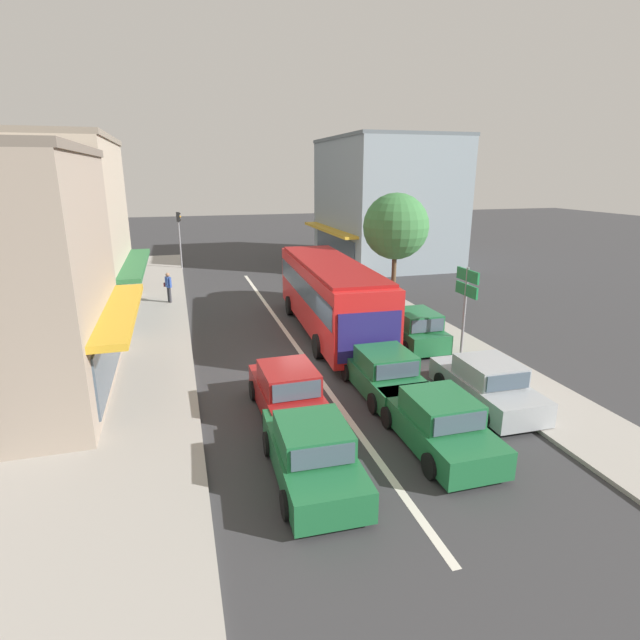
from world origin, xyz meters
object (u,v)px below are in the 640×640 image
object	(u,v)px
sedan_adjacent_lane_trail	(384,374)
street_tree_right	(396,227)
parked_wagon_kerb_third	(358,295)
directional_road_sign	(466,291)
city_bus	(330,292)
sedan_adjacent_lane_lead	(438,423)
pedestrian_with_handbag_near	(168,286)
sedan_behind_bus_near	(312,453)
traffic_light_downstreet	(179,231)
hatchback_queue_far_back	(287,391)
parked_hatchback_kerb_second	(414,329)
parked_sedan_kerb_front	(487,385)

from	to	relation	value
sedan_adjacent_lane_trail	street_tree_right	distance (m)	11.28
parked_wagon_kerb_third	directional_road_sign	size ratio (longest dim) A/B	1.26
city_bus	directional_road_sign	size ratio (longest dim) A/B	3.04
sedan_adjacent_lane_lead	directional_road_sign	size ratio (longest dim) A/B	1.17
city_bus	pedestrian_with_handbag_near	bearing A→B (deg)	134.01
sedan_behind_bus_near	parked_wagon_kerb_third	world-z (taller)	parked_wagon_kerb_third
directional_road_sign	traffic_light_downstreet	bearing A→B (deg)	114.23
hatchback_queue_far_back	parked_hatchback_kerb_second	size ratio (longest dim) A/B	1.01
directional_road_sign	hatchback_queue_far_back	bearing A→B (deg)	-161.14
directional_road_sign	parked_wagon_kerb_third	bearing A→B (deg)	98.81
sedan_adjacent_lane_trail	directional_road_sign	world-z (taller)	directional_road_sign
sedan_adjacent_lane_trail	traffic_light_downstreet	size ratio (longest dim) A/B	1.00
street_tree_right	pedestrian_with_handbag_near	size ratio (longest dim) A/B	3.68
sedan_adjacent_lane_trail	sedan_behind_bus_near	bearing A→B (deg)	-131.42
street_tree_right	sedan_adjacent_lane_trail	bearing A→B (deg)	-115.50
sedan_adjacent_lane_lead	hatchback_queue_far_back	bearing A→B (deg)	138.90
parked_sedan_kerb_front	parked_hatchback_kerb_second	world-z (taller)	parked_hatchback_kerb_second
street_tree_right	sedan_adjacent_lane_lead	bearing A→B (deg)	-109.14
street_tree_right	sedan_behind_bus_near	bearing A→B (deg)	-120.76
sedan_adjacent_lane_lead	traffic_light_downstreet	size ratio (longest dim) A/B	1.00
city_bus	sedan_adjacent_lane_trail	bearing A→B (deg)	-91.53
parked_hatchback_kerb_second	directional_road_sign	xyz separation A→B (m)	(1.09, -1.94, 1.99)
sedan_adjacent_lane_trail	parked_sedan_kerb_front	distance (m)	3.18
hatchback_queue_far_back	traffic_light_downstreet	distance (m)	25.01
sedan_adjacent_lane_lead	sedan_behind_bus_near	distance (m)	3.58
sedan_adjacent_lane_trail	parked_hatchback_kerb_second	xyz separation A→B (m)	(3.00, 3.97, 0.05)
sedan_adjacent_lane_trail	parked_hatchback_kerb_second	world-z (taller)	parked_hatchback_kerb_second
sedan_adjacent_lane_trail	directional_road_sign	xyz separation A→B (m)	(4.10, 2.03, 2.04)
hatchback_queue_far_back	parked_hatchback_kerb_second	xyz separation A→B (m)	(6.35, 4.48, 0.00)
traffic_light_downstreet	street_tree_right	bearing A→B (deg)	-54.32
sedan_behind_bus_near	traffic_light_downstreet	xyz separation A→B (m)	(-2.42, 28.24, 2.19)
sedan_behind_bus_near	street_tree_right	world-z (taller)	street_tree_right
sedan_adjacent_lane_lead	parked_sedan_kerb_front	distance (m)	3.22
sedan_behind_bus_near	city_bus	bearing A→B (deg)	70.78
sedan_adjacent_lane_lead	parked_sedan_kerb_front	size ratio (longest dim) A/B	0.99
street_tree_right	traffic_light_downstreet	bearing A→B (deg)	125.68
parked_sedan_kerb_front	directional_road_sign	bearing A→B (deg)	69.51
parked_hatchback_kerb_second	traffic_light_downstreet	world-z (taller)	traffic_light_downstreet
parked_wagon_kerb_third	traffic_light_downstreet	xyz separation A→B (m)	(-8.75, 14.14, 2.11)
sedan_adjacent_lane_lead	parked_wagon_kerb_third	size ratio (longest dim) A/B	0.93
sedan_adjacent_lane_trail	pedestrian_with_handbag_near	distance (m)	15.35
sedan_adjacent_lane_trail	street_tree_right	size ratio (longest dim) A/B	0.70
sedan_behind_bus_near	sedan_adjacent_lane_trail	xyz separation A→B (m)	(3.50, 3.97, 0.00)
pedestrian_with_handbag_near	sedan_adjacent_lane_trail	bearing A→B (deg)	-63.81
sedan_adjacent_lane_lead	directional_road_sign	distance (m)	7.13
parked_wagon_kerb_third	city_bus	bearing A→B (deg)	-126.81
hatchback_queue_far_back	directional_road_sign	distance (m)	8.11
sedan_adjacent_lane_lead	city_bus	bearing A→B (deg)	89.27
sedan_adjacent_lane_lead	parked_wagon_kerb_third	xyz separation A→B (m)	(2.79, 13.60, 0.08)
parked_sedan_kerb_front	directional_road_sign	world-z (taller)	directional_road_sign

